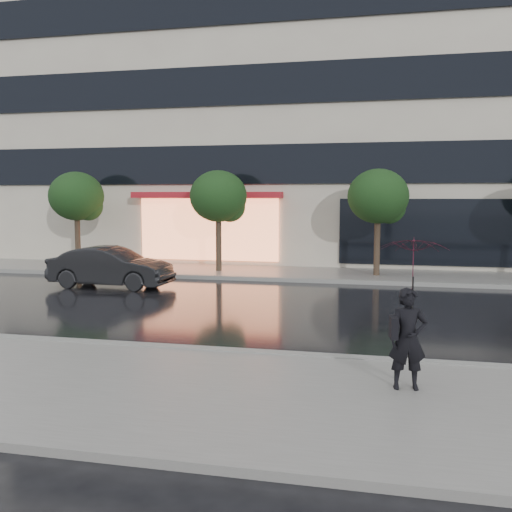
# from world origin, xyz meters

# --- Properties ---
(ground) EXTENTS (120.00, 120.00, 0.00)m
(ground) POSITION_xyz_m (0.00, 0.00, 0.00)
(ground) COLOR black
(ground) RESTS_ON ground
(sidewalk_near) EXTENTS (60.00, 4.50, 0.12)m
(sidewalk_near) POSITION_xyz_m (0.00, -3.25, 0.06)
(sidewalk_near) COLOR slate
(sidewalk_near) RESTS_ON ground
(sidewalk_far) EXTENTS (60.00, 3.50, 0.12)m
(sidewalk_far) POSITION_xyz_m (0.00, 10.25, 0.06)
(sidewalk_far) COLOR slate
(sidewalk_far) RESTS_ON ground
(curb_near) EXTENTS (60.00, 0.25, 0.14)m
(curb_near) POSITION_xyz_m (0.00, -1.00, 0.07)
(curb_near) COLOR gray
(curb_near) RESTS_ON ground
(curb_far) EXTENTS (60.00, 0.25, 0.14)m
(curb_far) POSITION_xyz_m (0.00, 8.50, 0.07)
(curb_far) COLOR gray
(curb_far) RESTS_ON ground
(office_building) EXTENTS (30.00, 12.76, 18.00)m
(office_building) POSITION_xyz_m (-0.00, 17.97, 9.00)
(office_building) COLOR beige
(office_building) RESTS_ON ground
(tree_far_west) EXTENTS (2.20, 2.20, 3.99)m
(tree_far_west) POSITION_xyz_m (-8.94, 10.03, 2.92)
(tree_far_west) COLOR #33261C
(tree_far_west) RESTS_ON ground
(tree_mid_west) EXTENTS (2.20, 2.20, 3.99)m
(tree_mid_west) POSITION_xyz_m (-2.94, 10.03, 2.92)
(tree_mid_west) COLOR #33261C
(tree_mid_west) RESTS_ON ground
(tree_mid_east) EXTENTS (2.20, 2.20, 3.99)m
(tree_mid_east) POSITION_xyz_m (3.06, 10.03, 2.92)
(tree_mid_east) COLOR #33261C
(tree_mid_east) RESTS_ON ground
(parked_car) EXTENTS (4.11, 1.56, 1.34)m
(parked_car) POSITION_xyz_m (-5.56, 6.05, 0.67)
(parked_car) COLOR black
(parked_car) RESTS_ON ground
(pedestrian_with_umbrella) EXTENTS (1.14, 1.15, 2.30)m
(pedestrian_with_umbrella) POSITION_xyz_m (3.60, -2.51, 1.68)
(pedestrian_with_umbrella) COLOR black
(pedestrian_with_umbrella) RESTS_ON sidewalk_near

